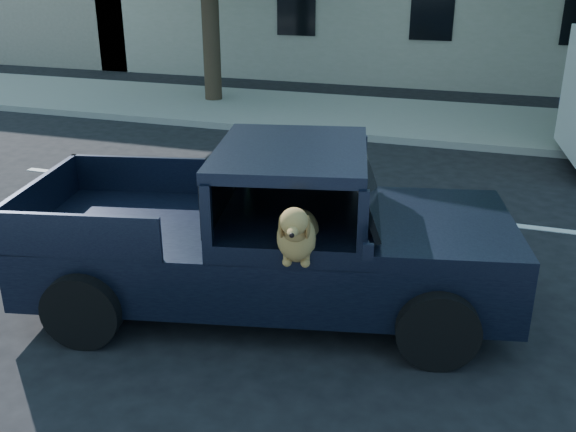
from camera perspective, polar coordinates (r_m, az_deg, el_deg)
name	(u,v)px	position (r m, az deg, el deg)	size (l,w,h in m)	color
ground	(181,298)	(7.30, -9.53, -7.23)	(120.00, 120.00, 0.00)	black
far_sidewalk	(361,116)	(15.50, 6.48, 8.84)	(60.00, 4.00, 0.15)	gray
lane_stripes	(407,213)	(9.71, 10.56, 0.26)	(21.60, 0.14, 0.01)	silver
pickup_truck	(261,254)	(6.82, -2.42, -3.43)	(5.28, 3.05, 1.78)	black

